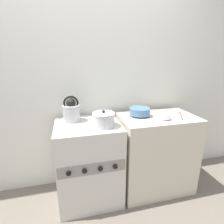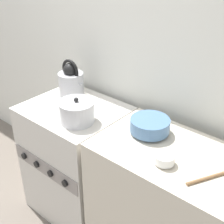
# 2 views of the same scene
# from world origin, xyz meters

# --- Properties ---
(ground_plane) EXTENTS (12.00, 12.00, 0.00)m
(ground_plane) POSITION_xyz_m (0.00, 0.00, 0.00)
(ground_plane) COLOR #70665B
(wall_back) EXTENTS (7.00, 0.06, 2.50)m
(wall_back) POSITION_xyz_m (0.00, 0.62, 1.25)
(wall_back) COLOR silver
(wall_back) RESTS_ON ground_plane
(stove) EXTENTS (0.64, 0.58, 0.86)m
(stove) POSITION_xyz_m (0.00, 0.28, 0.43)
(stove) COLOR beige
(stove) RESTS_ON ground_plane
(counter) EXTENTS (0.81, 0.52, 0.88)m
(counter) POSITION_xyz_m (0.76, 0.26, 0.44)
(counter) COLOR beige
(counter) RESTS_ON ground_plane
(kettle) EXTENTS (0.21, 0.17, 0.26)m
(kettle) POSITION_xyz_m (-0.14, 0.40, 0.97)
(kettle) COLOR #B2B2B7
(kettle) RESTS_ON stove
(cooking_pot) EXTENTS (0.21, 0.21, 0.16)m
(cooking_pot) POSITION_xyz_m (0.14, 0.18, 0.93)
(cooking_pot) COLOR silver
(cooking_pot) RESTS_ON stove
(enamel_bowl) EXTENTS (0.22, 0.22, 0.09)m
(enamel_bowl) POSITION_xyz_m (0.57, 0.32, 0.93)
(enamel_bowl) COLOR #4C729E
(enamel_bowl) RESTS_ON counter
(small_ceramic_bowl) EXTENTS (0.10, 0.10, 0.05)m
(small_ceramic_bowl) POSITION_xyz_m (0.77, 0.15, 0.91)
(small_ceramic_bowl) COLOR white
(small_ceramic_bowl) RESTS_ON counter
(wooden_spoon) EXTENTS (0.15, 0.25, 0.02)m
(wooden_spoon) POSITION_xyz_m (1.00, 0.23, 0.89)
(wooden_spoon) COLOR olive
(wooden_spoon) RESTS_ON counter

